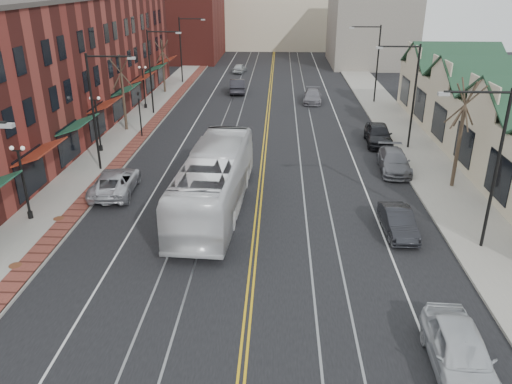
# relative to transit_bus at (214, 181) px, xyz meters

# --- Properties ---
(ground) EXTENTS (160.00, 160.00, 0.00)m
(ground) POSITION_rel_transit_bus_xyz_m (2.54, -9.94, -1.82)
(ground) COLOR black
(ground) RESTS_ON ground
(sidewalk_left) EXTENTS (4.00, 120.00, 0.15)m
(sidewalk_left) POSITION_rel_transit_bus_xyz_m (-9.46, 10.06, -1.74)
(sidewalk_left) COLOR gray
(sidewalk_left) RESTS_ON ground
(sidewalk_right) EXTENTS (4.00, 120.00, 0.15)m
(sidewalk_right) POSITION_rel_transit_bus_xyz_m (14.54, 10.06, -1.74)
(sidewalk_right) COLOR gray
(sidewalk_right) RESTS_ON ground
(building_left) EXTENTS (10.00, 50.00, 11.00)m
(building_left) POSITION_rel_transit_bus_xyz_m (-16.46, 17.06, 3.68)
(building_left) COLOR maroon
(building_left) RESTS_ON ground
(building_right) EXTENTS (8.00, 36.00, 4.60)m
(building_right) POSITION_rel_transit_bus_xyz_m (20.54, 10.06, 0.48)
(building_right) COLOR beige
(building_right) RESTS_ON ground
(backdrop_left) EXTENTS (14.00, 18.00, 14.00)m
(backdrop_left) POSITION_rel_transit_bus_xyz_m (-13.46, 60.06, 5.18)
(backdrop_left) COLOR maroon
(backdrop_left) RESTS_ON ground
(backdrop_mid) EXTENTS (22.00, 14.00, 9.00)m
(backdrop_mid) POSITION_rel_transit_bus_xyz_m (2.54, 75.06, 2.68)
(backdrop_mid) COLOR beige
(backdrop_mid) RESTS_ON ground
(backdrop_right) EXTENTS (12.00, 16.00, 11.00)m
(backdrop_right) POSITION_rel_transit_bus_xyz_m (17.54, 55.06, 3.68)
(backdrop_right) COLOR slate
(backdrop_right) RESTS_ON ground
(streetlight_l_1) EXTENTS (3.33, 0.25, 8.00)m
(streetlight_l_1) POSITION_rel_transit_bus_xyz_m (-8.50, 6.06, 3.21)
(streetlight_l_1) COLOR black
(streetlight_l_1) RESTS_ON sidewalk_left
(streetlight_l_2) EXTENTS (3.33, 0.25, 8.00)m
(streetlight_l_2) POSITION_rel_transit_bus_xyz_m (-8.50, 22.06, 3.21)
(streetlight_l_2) COLOR black
(streetlight_l_2) RESTS_ON sidewalk_left
(streetlight_l_3) EXTENTS (3.33, 0.25, 8.00)m
(streetlight_l_3) POSITION_rel_transit_bus_xyz_m (-8.50, 38.06, 3.21)
(streetlight_l_3) COLOR black
(streetlight_l_3) RESTS_ON sidewalk_left
(streetlight_r_0) EXTENTS (3.33, 0.25, 8.00)m
(streetlight_r_0) POSITION_rel_transit_bus_xyz_m (13.59, -3.94, 3.21)
(streetlight_r_0) COLOR black
(streetlight_r_0) RESTS_ON sidewalk_right
(streetlight_r_1) EXTENTS (3.33, 0.25, 8.00)m
(streetlight_r_1) POSITION_rel_transit_bus_xyz_m (13.59, 12.06, 3.21)
(streetlight_r_1) COLOR black
(streetlight_r_1) RESTS_ON sidewalk_right
(streetlight_r_2) EXTENTS (3.33, 0.25, 8.00)m
(streetlight_r_2) POSITION_rel_transit_bus_xyz_m (13.59, 28.06, 3.21)
(streetlight_r_2) COLOR black
(streetlight_r_2) RESTS_ON sidewalk_right
(lamppost_l_1) EXTENTS (0.84, 0.28, 4.27)m
(lamppost_l_1) POSITION_rel_transit_bus_xyz_m (-10.26, -1.94, 0.39)
(lamppost_l_1) COLOR black
(lamppost_l_1) RESTS_ON sidewalk_left
(lamppost_l_2) EXTENTS (0.84, 0.28, 4.27)m
(lamppost_l_2) POSITION_rel_transit_bus_xyz_m (-10.26, 10.06, 0.39)
(lamppost_l_2) COLOR black
(lamppost_l_2) RESTS_ON sidewalk_left
(lamppost_l_3) EXTENTS (0.84, 0.28, 4.27)m
(lamppost_l_3) POSITION_rel_transit_bus_xyz_m (-10.26, 24.06, 0.39)
(lamppost_l_3) COLOR black
(lamppost_l_3) RESTS_ON sidewalk_left
(tree_left_near) EXTENTS (1.78, 1.37, 6.48)m
(tree_left_near) POSITION_rel_transit_bus_xyz_m (-9.96, 16.06, 1.70)
(tree_left_near) COLOR #382B21
(tree_left_near) RESTS_ON sidewalk_left
(tree_left_far) EXTENTS (1.66, 1.28, 6.02)m
(tree_left_far) POSITION_rel_transit_bus_xyz_m (-9.96, 32.06, 1.46)
(tree_left_far) COLOR #382B21
(tree_left_far) RESTS_ON sidewalk_left
(tree_right_mid) EXTENTS (1.90, 1.46, 6.93)m
(tree_right_mid) POSITION_rel_transit_bus_xyz_m (15.04, 4.06, 1.94)
(tree_right_mid) COLOR #382B21
(tree_right_mid) RESTS_ON sidewalk_right
(manhole_mid) EXTENTS (0.60, 0.60, 0.02)m
(manhole_mid) POSITION_rel_transit_bus_xyz_m (-8.66, -6.94, -1.66)
(manhole_mid) COLOR #592D19
(manhole_mid) RESTS_ON sidewalk_left
(manhole_far) EXTENTS (0.60, 0.60, 0.02)m
(manhole_far) POSITION_rel_transit_bus_xyz_m (-8.66, -1.94, -1.66)
(manhole_far) COLOR #592D19
(manhole_far) RESTS_ON sidewalk_left
(traffic_signal) EXTENTS (0.18, 0.15, 3.80)m
(traffic_signal) POSITION_rel_transit_bus_xyz_m (-8.06, 14.06, 0.53)
(traffic_signal) COLOR black
(traffic_signal) RESTS_ON sidewalk_left
(transit_bus) EXTENTS (3.74, 13.18, 3.63)m
(transit_bus) POSITION_rel_transit_bus_xyz_m (0.00, 0.00, 0.00)
(transit_bus) COLOR white
(transit_bus) RESTS_ON ground
(parked_suv) EXTENTS (2.83, 5.50, 1.48)m
(parked_suv) POSITION_rel_transit_bus_xyz_m (-6.63, 2.17, -1.07)
(parked_suv) COLOR #BBBCC3
(parked_suv) RESTS_ON ground
(parked_car_a) EXTENTS (2.17, 4.96, 1.66)m
(parked_car_a) POSITION_rel_transit_bus_xyz_m (10.04, -12.79, -0.98)
(parked_car_a) COLOR silver
(parked_car_a) RESTS_ON ground
(parked_car_b) EXTENTS (1.55, 4.13, 1.35)m
(parked_car_b) POSITION_rel_transit_bus_xyz_m (10.13, -2.49, -1.14)
(parked_car_b) COLOR black
(parked_car_b) RESTS_ON ground
(parked_car_c) EXTENTS (2.31, 5.10, 1.45)m
(parked_car_c) POSITION_rel_transit_bus_xyz_m (11.84, 6.97, -1.09)
(parked_car_c) COLOR slate
(parked_car_c) RESTS_ON ground
(parked_car_d) EXTENTS (2.25, 5.07, 1.69)m
(parked_car_d) POSITION_rel_transit_bus_xyz_m (11.84, 13.22, -0.97)
(parked_car_d) COLOR black
(parked_car_d) RESTS_ON ground
(distant_car_left) EXTENTS (2.12, 5.10, 1.64)m
(distant_car_left) POSITION_rel_transit_bus_xyz_m (-1.35, 32.47, -1.00)
(distant_car_left) COLOR #232228
(distant_car_left) RESTS_ON ground
(distant_car_right) EXTENTS (2.27, 4.88, 1.38)m
(distant_car_right) POSITION_rel_transit_bus_xyz_m (7.30, 27.94, -1.13)
(distant_car_right) COLOR slate
(distant_car_right) RESTS_ON ground
(distant_car_far) EXTENTS (2.01, 3.95, 1.29)m
(distant_car_far) POSITION_rel_transit_bus_xyz_m (-2.14, 46.16, -1.17)
(distant_car_far) COLOR #B3B8BB
(distant_car_far) RESTS_ON ground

